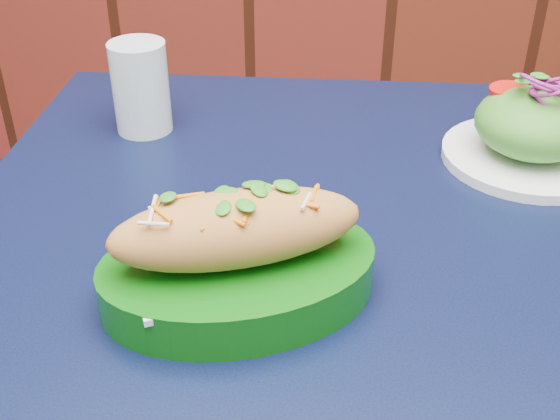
# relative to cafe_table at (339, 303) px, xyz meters

# --- Properties ---
(cafe_table) EXTENTS (0.83, 0.83, 0.75)m
(cafe_table) POSITION_rel_cafe_table_xyz_m (0.00, 0.00, 0.00)
(cafe_table) COLOR black
(cafe_table) RESTS_ON ground
(banh_mi_basket) EXTENTS (0.28, 0.23, 0.11)m
(banh_mi_basket) POSITION_rel_cafe_table_xyz_m (-0.09, -0.10, 0.13)
(banh_mi_basket) COLOR #0B570C
(banh_mi_basket) RESTS_ON cafe_table
(salad_plate) EXTENTS (0.20, 0.20, 0.11)m
(salad_plate) POSITION_rel_cafe_table_xyz_m (0.21, 0.18, 0.13)
(salad_plate) COLOR white
(salad_plate) RESTS_ON cafe_table
(water_glass) EXTENTS (0.07, 0.07, 0.11)m
(water_glass) POSITION_rel_cafe_table_xyz_m (-0.26, 0.21, 0.14)
(water_glass) COLOR silver
(water_glass) RESTS_ON cafe_table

